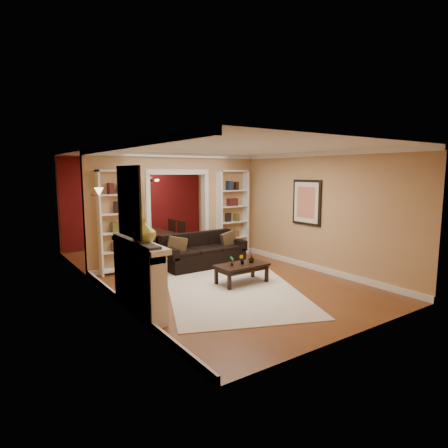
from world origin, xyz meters
TOP-DOWN VIEW (x-y plane):
  - floor at (0.00, 0.00)m, footprint 8.00×8.00m
  - ceiling at (0.00, 0.00)m, footprint 8.00×8.00m
  - wall_back at (0.00, 4.00)m, footprint 8.00×0.00m
  - wall_front at (0.00, -4.00)m, footprint 8.00×0.00m
  - wall_left at (-2.25, 0.00)m, footprint 0.00×8.00m
  - wall_right at (2.25, 0.00)m, footprint 0.00×8.00m
  - partition_wall at (0.00, 1.20)m, footprint 4.50×0.15m
  - red_back_panel at (0.00, 3.97)m, footprint 4.44×0.04m
  - dining_window at (0.00, 3.93)m, footprint 0.78×0.03m
  - area_rug at (-0.25, -1.52)m, footprint 3.50×4.02m
  - sofa at (0.29, 0.45)m, footprint 2.03×0.88m
  - pillow_left at (-0.43, 0.43)m, footprint 0.44×0.22m
  - pillow_right at (1.01, 0.43)m, footprint 0.40×0.14m
  - coffee_table at (0.20, -1.18)m, footprint 1.08×0.60m
  - plant_left at (-0.04, -1.18)m, footprint 0.12×0.10m
  - plant_center at (0.20, -1.18)m, footprint 0.12×0.13m
  - plant_right at (0.45, -1.18)m, footprint 0.16×0.16m
  - bookshelf_left at (-1.55, 1.03)m, footprint 0.90×0.30m
  - bookshelf_right at (1.55, 1.03)m, footprint 0.90×0.30m
  - fireplace at (-2.09, -1.50)m, footprint 0.32×1.70m
  - vase at (-2.09, -1.72)m, footprint 0.47×0.47m
  - mirror at (-2.23, -1.50)m, footprint 0.03×0.95m
  - wall_sconce at (-2.15, 0.55)m, footprint 0.18×0.18m
  - framed_art at (2.21, -1.00)m, footprint 0.04×0.85m
  - dining_table at (0.02, 2.85)m, footprint 1.62×0.90m
  - dining_chair_nw at (-0.53, 2.55)m, footprint 0.49×0.49m
  - dining_chair_ne at (0.57, 2.55)m, footprint 0.45×0.45m
  - dining_chair_sw at (-0.53, 3.15)m, footprint 0.55×0.55m
  - dining_chair_se at (0.57, 3.15)m, footprint 0.53×0.53m
  - chandelier at (0.00, 2.70)m, footprint 0.50×0.50m

SIDE VIEW (x-z plane):
  - floor at x=0.00m, z-range 0.00..0.00m
  - area_rug at x=-0.25m, z-range 0.00..0.01m
  - coffee_table at x=0.20m, z-range 0.00..0.40m
  - dining_table at x=0.02m, z-range 0.00..0.57m
  - sofa at x=0.29m, z-range 0.00..0.79m
  - dining_chair_nw at x=-0.53m, z-range 0.00..0.83m
  - dining_chair_se at x=0.57m, z-range 0.00..0.86m
  - dining_chair_ne at x=0.57m, z-range 0.00..0.88m
  - dining_chair_sw at x=-0.53m, z-range 0.00..0.92m
  - plant_center at x=0.20m, z-range 0.40..0.59m
  - plant_left at x=-0.04m, z-range 0.40..0.60m
  - plant_right at x=0.45m, z-range 0.40..0.61m
  - fireplace at x=-2.09m, z-range 0.00..1.16m
  - pillow_right at x=1.01m, z-range 0.39..0.78m
  - pillow_left at x=-0.43m, z-range 0.39..0.81m
  - bookshelf_left at x=-1.55m, z-range 0.00..2.30m
  - bookshelf_right at x=1.55m, z-range 0.00..2.30m
  - red_back_panel at x=0.00m, z-range 0.00..2.64m
  - wall_back at x=0.00m, z-range -2.65..5.35m
  - wall_front at x=0.00m, z-range -2.65..5.35m
  - wall_left at x=-2.25m, z-range -2.65..5.35m
  - wall_right at x=2.25m, z-range -2.65..5.35m
  - partition_wall at x=0.00m, z-range 0.00..2.70m
  - vase at x=-2.09m, z-range 1.16..1.55m
  - dining_window at x=0.00m, z-range 1.06..2.04m
  - framed_art at x=2.21m, z-range 1.02..2.08m
  - mirror at x=-2.23m, z-range 1.25..2.35m
  - wall_sconce at x=-2.15m, z-range 1.72..1.94m
  - chandelier at x=0.00m, z-range 1.87..2.17m
  - ceiling at x=0.00m, z-range 2.70..2.70m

